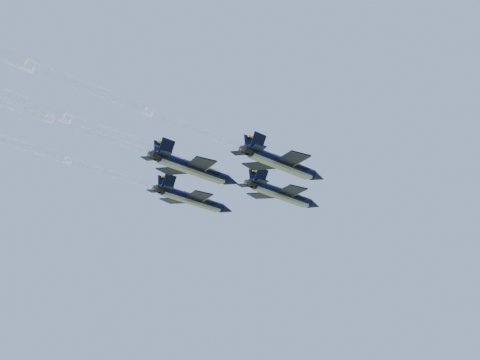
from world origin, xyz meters
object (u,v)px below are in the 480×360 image
at_px(jet_left, 193,199).
at_px(jet_right, 283,164).
at_px(jet_slot, 194,169).
at_px(jet_lead, 283,194).

distance_m(jet_left, jet_right, 24.53).
bearing_deg(jet_slot, jet_right, 42.11).
bearing_deg(jet_lead, jet_right, -42.53).
height_order(jet_left, jet_right, same).
relative_size(jet_left, jet_right, 1.00).
height_order(jet_right, jet_slot, same).
distance_m(jet_lead, jet_slot, 20.53).
height_order(jet_left, jet_slot, same).
xyz_separation_m(jet_lead, jet_right, (5.99, -14.39, 0.00)).
height_order(jet_lead, jet_slot, same).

